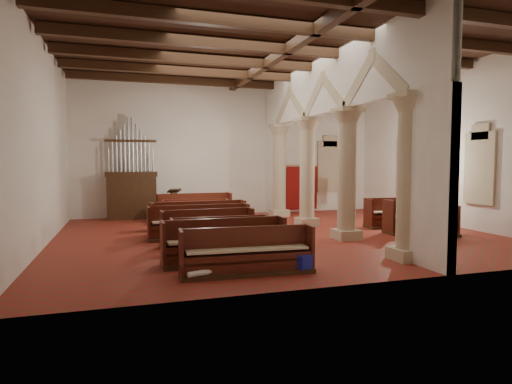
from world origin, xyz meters
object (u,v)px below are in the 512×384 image
(pipe_organ, at_px, (132,187))
(nave_pew_0, at_px, (247,259))
(lectern, at_px, (174,205))
(processional_banner, at_px, (351,199))
(aisle_pew_0, at_px, (433,227))

(pipe_organ, height_order, nave_pew_0, pipe_organ)
(lectern, bearing_deg, processional_banner, -28.77)
(pipe_organ, distance_m, processional_banner, 9.61)
(processional_banner, height_order, nave_pew_0, processional_banner)
(pipe_organ, height_order, lectern, pipe_organ)
(pipe_organ, bearing_deg, processional_banner, -11.10)
(processional_banner, distance_m, aisle_pew_0, 5.72)
(pipe_organ, bearing_deg, lectern, -0.37)
(lectern, distance_m, aisle_pew_0, 10.54)
(aisle_pew_0, bearing_deg, nave_pew_0, -162.82)
(processional_banner, xyz_separation_m, aisle_pew_0, (-0.28, -5.70, -0.42))
(lectern, bearing_deg, aisle_pew_0, -60.90)
(processional_banner, bearing_deg, nave_pew_0, -139.28)
(pipe_organ, relative_size, processional_banner, 2.04)
(lectern, height_order, aisle_pew_0, lectern)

